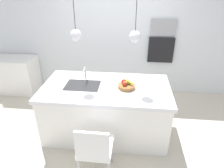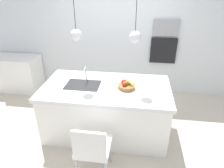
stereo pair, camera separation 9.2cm
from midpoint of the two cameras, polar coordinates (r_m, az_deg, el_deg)
The scene contains 12 objects.
floor at distance 3.79m, azimuth -0.82°, elevation -12.74°, with size 6.60×6.60×0.00m, color beige.
back_wall at distance 4.69m, azimuth 2.07°, elevation 13.15°, with size 6.00×0.10×2.60m, color white.
kitchen_island at distance 3.52m, azimuth -0.87°, elevation -7.10°, with size 2.07×1.12×0.90m.
sink_basin at distance 3.37m, azimuth -7.43°, elevation -0.32°, with size 0.56×0.40×0.02m, color #2D2D30.
faucet at distance 3.49m, azimuth -6.71°, elevation 3.43°, with size 0.02×0.17×0.22m.
fruit_bowl at distance 3.23m, azimuth 4.83°, elevation -0.37°, with size 0.27×0.27×0.14m.
side_counter at distance 5.42m, azimuth -24.69°, elevation 2.74°, with size 1.10×0.60×0.84m, color white.
microwave at distance 4.59m, azimuth 15.46°, elevation 15.02°, with size 0.54×0.08×0.34m, color #9E9EA3.
oven at distance 4.71m, azimuth 14.71°, elevation 9.08°, with size 0.56×0.08×0.56m, color black.
chair_near at distance 2.75m, azimuth -4.49°, elevation -17.34°, with size 0.44×0.47×0.89m.
pendant_light_left at distance 3.09m, azimuth -9.15°, elevation 13.50°, with size 0.17×0.17×0.77m.
pendant_light_right at distance 2.97m, azimuth 7.38°, elevation 13.05°, with size 0.17×0.17×0.77m.
Camera 2 is at (0.48, -2.87, 2.43)m, focal length 32.60 mm.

